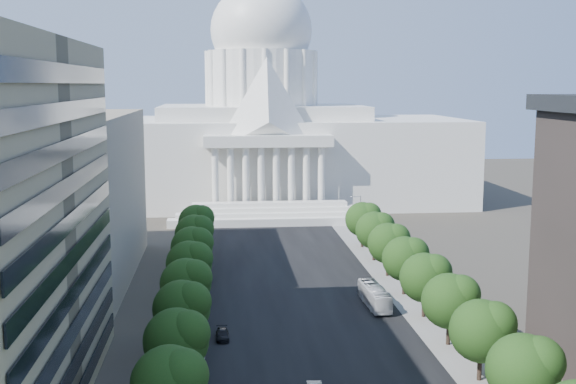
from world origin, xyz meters
name	(u,v)px	position (x,y,z in m)	size (l,w,h in m)	color
road_asphalt	(294,287)	(0.00, 90.00, 0.00)	(30.00, 260.00, 0.01)	black
sidewalk_left	(185,290)	(-19.00, 90.00, 0.00)	(8.00, 260.00, 0.02)	gray
sidewalk_right	(401,284)	(19.00, 90.00, 0.00)	(8.00, 260.00, 0.02)	gray
capitol	(262,135)	(0.00, 184.89, 20.01)	(120.00, 56.00, 73.00)	white
office_block_left_far	(24,198)	(-48.00, 100.00, 15.00)	(38.00, 52.00, 30.00)	gray
tree_l_c	(172,382)	(-17.66, 35.81, 6.45)	(7.79, 7.60, 9.97)	#33261C
tree_l_d	(179,339)	(-17.66, 47.81, 6.45)	(7.79, 7.60, 9.97)	#33261C
tree_l_e	(184,307)	(-17.66, 59.81, 6.45)	(7.79, 7.60, 9.97)	#33261C
tree_l_f	(188,282)	(-17.66, 71.81, 6.45)	(7.79, 7.60, 9.97)	#33261C
tree_l_g	(191,262)	(-17.66, 83.81, 6.45)	(7.79, 7.60, 9.97)	#33261C
tree_l_h	(194,246)	(-17.66, 95.81, 6.45)	(7.79, 7.60, 9.97)	#33261C
tree_l_i	(196,233)	(-17.66, 107.81, 6.45)	(7.79, 7.60, 9.97)	#33261C
tree_l_j	(197,221)	(-17.66, 119.81, 6.45)	(7.79, 7.60, 9.97)	#33261C
tree_r_c	(527,368)	(18.34, 35.81, 6.45)	(7.79, 7.60, 9.97)	#33261C
tree_r_d	(484,329)	(18.34, 47.81, 6.45)	(7.79, 7.60, 9.97)	#33261C
tree_r_e	(452,299)	(18.34, 59.81, 6.45)	(7.79, 7.60, 9.97)	#33261C
tree_r_f	(427,276)	(18.34, 71.81, 6.45)	(7.79, 7.60, 9.97)	#33261C
tree_r_g	(407,257)	(18.34, 83.81, 6.45)	(7.79, 7.60, 9.97)	#33261C
tree_r_h	(390,242)	(18.34, 95.81, 6.45)	(7.79, 7.60, 9.97)	#33261C
tree_r_i	(376,229)	(18.34, 107.81, 6.45)	(7.79, 7.60, 9.97)	#33261C
tree_r_j	(364,218)	(18.34, 119.81, 6.45)	(7.79, 7.60, 9.97)	#33261C
streetlight_b	(545,377)	(19.90, 35.00, 5.82)	(2.61, 0.44, 9.00)	gray
streetlight_c	(463,303)	(19.90, 60.00, 5.82)	(2.61, 0.44, 9.00)	gray
streetlight_d	(414,259)	(19.90, 85.00, 5.82)	(2.61, 0.44, 9.00)	gray
streetlight_e	(381,230)	(19.90, 110.00, 5.82)	(2.61, 0.44, 9.00)	gray
streetlight_f	(358,209)	(19.90, 135.00, 5.82)	(2.61, 0.44, 9.00)	gray
car_dark_b	(222,335)	(-12.71, 65.06, 0.65)	(1.82, 4.47, 1.30)	black
city_bus	(374,296)	(11.62, 77.93, 1.67)	(2.81, 12.01, 3.35)	silver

